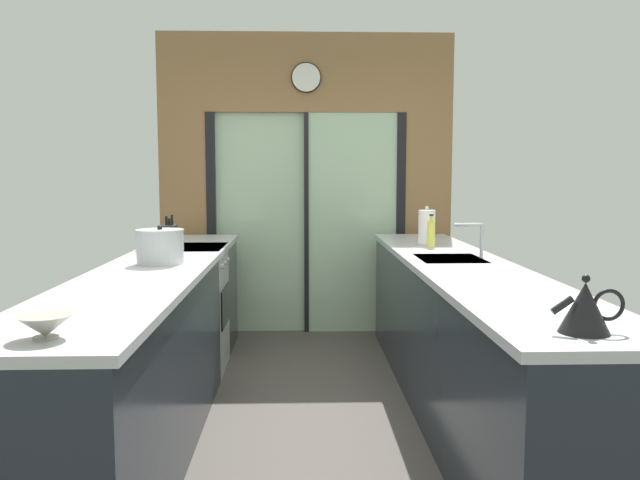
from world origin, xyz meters
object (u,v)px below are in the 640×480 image
at_px(oven_range, 186,309).
at_px(knife_block, 170,241).
at_px(stock_pot, 160,247).
at_px(paper_towel_roll, 427,228).
at_px(kettle, 585,307).
at_px(soap_bottle, 431,233).
at_px(mixing_bowl, 45,326).

distance_m(oven_range, knife_block, 0.84).
bearing_deg(knife_block, stock_pot, -90.00).
relative_size(knife_block, paper_towel_roll, 0.94).
relative_size(kettle, soap_bottle, 1.04).
xyz_separation_m(mixing_bowl, stock_pot, (0.00, 1.74, 0.06)).
distance_m(kettle, paper_towel_roll, 2.69).
relative_size(mixing_bowl, kettle, 0.72).
bearing_deg(paper_towel_roll, knife_block, -159.08).
bearing_deg(knife_block, soap_bottle, 16.10).
xyz_separation_m(kettle, soap_bottle, (-0.00, 2.52, 0.02)).
height_order(oven_range, kettle, kettle).
distance_m(mixing_bowl, paper_towel_roll, 3.24).
distance_m(soap_bottle, paper_towel_roll, 0.17).
bearing_deg(knife_block, mixing_bowl, -90.00).
xyz_separation_m(oven_range, stock_pot, (0.02, -0.90, 0.57)).
xyz_separation_m(soap_bottle, paper_towel_roll, (-0.00, 0.17, 0.03)).
xyz_separation_m(oven_range, kettle, (1.80, -2.63, 0.55)).
relative_size(mixing_bowl, soap_bottle, 0.75).
bearing_deg(soap_bottle, oven_range, 176.69).
bearing_deg(oven_range, soap_bottle, -3.31).
distance_m(knife_block, stock_pot, 0.28).
xyz_separation_m(oven_range, mixing_bowl, (0.02, -2.65, 0.51)).
bearing_deg(knife_block, paper_towel_roll, 20.92).
bearing_deg(kettle, stock_pot, 135.94).
distance_m(oven_range, kettle, 3.23).
distance_m(knife_block, paper_towel_roll, 1.91).
bearing_deg(stock_pot, knife_block, 90.00).
relative_size(knife_block, stock_pot, 0.98).
bearing_deg(stock_pot, oven_range, 91.17).
distance_m(mixing_bowl, stock_pot, 1.75).
distance_m(oven_range, paper_towel_roll, 1.90).
height_order(kettle, paper_towel_roll, paper_towel_roll).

